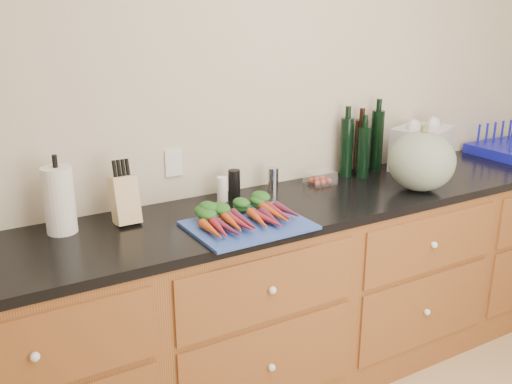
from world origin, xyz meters
TOP-DOWN VIEW (x-y plane):
  - wall_back at (0.00, 1.62)m, footprint 4.10×0.05m
  - cabinets at (0.00, 1.30)m, footprint 3.60×0.64m
  - countertop at (0.00, 1.30)m, footprint 3.64×0.62m
  - cutting_board at (-0.47, 1.14)m, footprint 0.48×0.37m
  - carrots at (-0.47, 1.18)m, footprint 0.39×0.29m
  - squash at (0.49, 1.15)m, footprint 0.32×0.32m
  - paper_towel at (-1.14, 1.46)m, footprint 0.12×0.12m
  - knife_block at (-0.88, 1.44)m, footprint 0.10×0.10m
  - grinder_salt at (-0.41, 1.48)m, footprint 0.05×0.05m
  - grinder_pepper at (-0.35, 1.48)m, footprint 0.06×0.06m
  - canister_chrome at (-0.14, 1.48)m, footprint 0.05×0.05m
  - tomato_box at (0.13, 1.47)m, footprint 0.14×0.11m
  - bottles at (0.43, 1.51)m, footprint 0.27×0.14m
  - grocery_bag at (0.78, 1.42)m, footprint 0.39×0.36m

SIDE VIEW (x-z plane):
  - cabinets at x=0.00m, z-range 0.00..0.90m
  - countertop at x=0.00m, z-range 0.90..0.94m
  - cutting_board at x=-0.47m, z-range 0.94..0.95m
  - tomato_box at x=0.13m, z-range 0.94..1.00m
  - carrots at x=-0.47m, z-range 0.95..1.00m
  - grinder_salt at x=-0.41m, z-range 0.94..1.05m
  - canister_chrome at x=-0.14m, z-range 0.94..1.06m
  - grinder_pepper at x=-0.35m, z-range 0.94..1.08m
  - knife_block at x=-0.88m, z-range 0.94..1.14m
  - grocery_bag at x=0.78m, z-range 0.94..1.17m
  - paper_towel at x=-1.14m, z-range 0.94..1.21m
  - squash at x=0.49m, z-range 0.94..1.23m
  - bottles at x=0.43m, z-range 0.93..1.25m
  - wall_back at x=0.00m, z-range 0.00..2.60m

